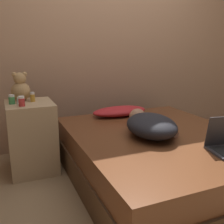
# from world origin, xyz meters

# --- Properties ---
(ground_plane) EXTENTS (12.00, 12.00, 0.00)m
(ground_plane) POSITION_xyz_m (0.00, 0.00, 0.00)
(ground_plane) COLOR #937551
(wall_back) EXTENTS (8.00, 0.06, 2.60)m
(wall_back) POSITION_xyz_m (0.00, 1.19, 1.30)
(wall_back) COLOR tan
(wall_back) RESTS_ON ground_plane
(bed) EXTENTS (1.49, 1.83, 0.44)m
(bed) POSITION_xyz_m (0.00, 0.00, 0.22)
(bed) COLOR #4C331E
(bed) RESTS_ON ground_plane
(nightstand) EXTENTS (0.43, 0.49, 0.68)m
(nightstand) POSITION_xyz_m (-1.02, 0.66, 0.34)
(nightstand) COLOR tan
(nightstand) RESTS_ON ground_plane
(pillow) EXTENTS (0.62, 0.30, 0.10)m
(pillow) POSITION_xyz_m (-0.06, 0.71, 0.49)
(pillow) COLOR red
(pillow) RESTS_ON bed
(person_lying) EXTENTS (0.48, 0.73, 0.19)m
(person_lying) POSITION_xyz_m (-0.09, 0.01, 0.53)
(person_lying) COLOR black
(person_lying) RESTS_ON bed
(teddy_bear) EXTENTS (0.18, 0.18, 0.28)m
(teddy_bear) POSITION_xyz_m (-1.08, 0.79, 0.80)
(teddy_bear) COLOR tan
(teddy_bear) RESTS_ON nightstand
(bottle_clear) EXTENTS (0.03, 0.03, 0.07)m
(bottle_clear) POSITION_xyz_m (-1.11, 0.63, 0.71)
(bottle_clear) COLOR silver
(bottle_clear) RESTS_ON nightstand
(bottle_green) EXTENTS (0.06, 0.06, 0.09)m
(bottle_green) POSITION_xyz_m (-1.17, 0.66, 0.72)
(bottle_green) COLOR #3D8E4C
(bottle_green) RESTS_ON nightstand
(bottle_amber) EXTENTS (0.05, 0.05, 0.09)m
(bottle_amber) POSITION_xyz_m (-0.98, 0.70, 0.72)
(bottle_amber) COLOR gold
(bottle_amber) RESTS_ON nightstand
(bottle_red) EXTENTS (0.05, 0.05, 0.09)m
(bottle_red) POSITION_xyz_m (-1.10, 0.52, 0.72)
(bottle_red) COLOR #B72D2D
(bottle_red) RESTS_ON nightstand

